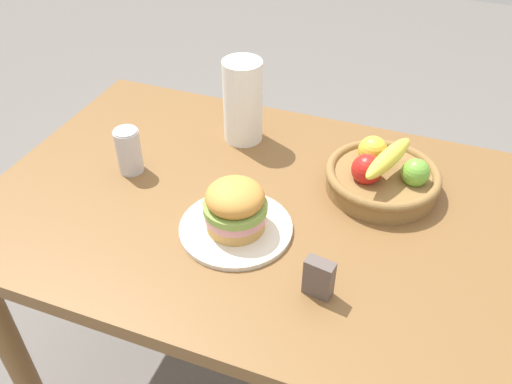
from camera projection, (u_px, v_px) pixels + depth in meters
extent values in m
plane|color=slate|center=(263.00, 373.00, 1.80)|extent=(8.00, 8.00, 0.00)
cube|color=brown|center=(266.00, 210.00, 1.34)|extent=(1.40, 0.90, 0.04)
cylinder|color=brown|center=(8.00, 343.00, 1.47)|extent=(0.07, 0.07, 0.71)
cylinder|color=brown|center=(143.00, 187.00, 2.01)|extent=(0.07, 0.07, 0.71)
cylinder|color=brown|center=(490.00, 273.00, 1.67)|extent=(0.07, 0.07, 0.71)
cylinder|color=silver|center=(236.00, 228.00, 1.25)|extent=(0.27, 0.27, 0.01)
cylinder|color=tan|center=(236.00, 221.00, 1.23)|extent=(0.14, 0.14, 0.03)
cylinder|color=pink|center=(235.00, 213.00, 1.22)|extent=(0.14, 0.14, 0.02)
cylinder|color=#84A84C|center=(235.00, 206.00, 1.21)|extent=(0.15, 0.15, 0.02)
ellipsoid|color=gold|center=(235.00, 197.00, 1.19)|extent=(0.13, 0.13, 0.07)
cylinder|color=silver|center=(129.00, 151.00, 1.40)|extent=(0.07, 0.07, 0.12)
cylinder|color=silver|center=(125.00, 131.00, 1.36)|extent=(0.06, 0.06, 0.00)
cylinder|color=olive|center=(381.00, 181.00, 1.36)|extent=(0.28, 0.28, 0.05)
torus|color=olive|center=(383.00, 173.00, 1.34)|extent=(0.29, 0.29, 0.02)
sphere|color=#6BAD38|center=(416.00, 173.00, 1.30)|extent=(0.07, 0.07, 0.07)
sphere|color=gold|center=(373.00, 150.00, 1.37)|extent=(0.08, 0.08, 0.08)
sphere|color=red|center=(367.00, 169.00, 1.31)|extent=(0.08, 0.08, 0.08)
ellipsoid|color=yellow|center=(389.00, 158.00, 1.29)|extent=(0.12, 0.21, 0.05)
cylinder|color=white|center=(243.00, 101.00, 1.48)|extent=(0.11, 0.11, 0.24)
cube|color=#594C47|center=(319.00, 278.00, 1.08)|extent=(0.06, 0.04, 0.09)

